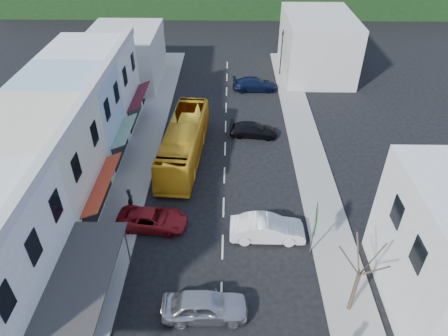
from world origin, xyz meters
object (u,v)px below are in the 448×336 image
at_px(car_silver, 205,307).
at_px(traffic_signal, 281,53).
at_px(car_red, 152,219).
at_px(bus, 184,143).
at_px(street_tree, 359,275).
at_px(car_white, 267,230).
at_px(direction_sign, 313,232).
at_px(pedestrian_left, 130,199).

xyz_separation_m(car_silver, traffic_signal, (7.49, 34.08, 2.09)).
relative_size(car_silver, traffic_signal, 0.79).
xyz_separation_m(car_silver, car_red, (-4.11, 7.05, 0.00)).
height_order(bus, traffic_signal, traffic_signal).
bearing_deg(street_tree, car_white, 127.60).
bearing_deg(car_white, direction_sign, -115.88).
xyz_separation_m(pedestrian_left, street_tree, (14.24, -8.36, 2.09)).
bearing_deg(pedestrian_left, car_red, -156.86).
distance_m(car_white, pedestrian_left, 10.28).
bearing_deg(car_silver, pedestrian_left, 32.50).
height_order(car_red, pedestrian_left, pedestrian_left).
bearing_deg(traffic_signal, bus, 83.02).
xyz_separation_m(street_tree, traffic_signal, (-0.77, 33.61, -0.31)).
bearing_deg(traffic_signal, street_tree, 113.24).
distance_m(car_silver, car_red, 8.16).
bearing_deg(car_silver, street_tree, -88.41).
height_order(bus, car_red, bus).
bearing_deg(bus, direction_sign, -45.18).
distance_m(direction_sign, street_tree, 4.68).
xyz_separation_m(car_silver, car_white, (3.92, 6.10, 0.00)).
bearing_deg(direction_sign, car_silver, -133.14).
distance_m(street_tree, traffic_signal, 33.62).
relative_size(pedestrian_left, traffic_signal, 0.30).
height_order(bus, direction_sign, direction_sign).
relative_size(direction_sign, street_tree, 0.62).
distance_m(direction_sign, traffic_signal, 29.38).
relative_size(street_tree, traffic_signal, 1.11).
bearing_deg(street_tree, car_silver, -176.77).
xyz_separation_m(bus, car_red, (-1.45, -8.65, -0.85)).
bearing_deg(car_silver, car_red, 28.61).
relative_size(car_white, direction_sign, 1.14).
xyz_separation_m(car_white, pedestrian_left, (-9.90, 2.73, 0.30)).
height_order(car_red, street_tree, street_tree).
bearing_deg(bus, pedestrian_left, -111.40).
relative_size(pedestrian_left, direction_sign, 0.44).
relative_size(bus, car_silver, 2.64).
distance_m(car_silver, car_white, 7.25).
distance_m(car_white, direction_sign, 3.33).
bearing_deg(traffic_signal, car_red, 88.71).
bearing_deg(bus, car_silver, -75.99).
bearing_deg(street_tree, bus, 125.61).
xyz_separation_m(car_red, street_tree, (12.37, -6.58, 2.39)).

